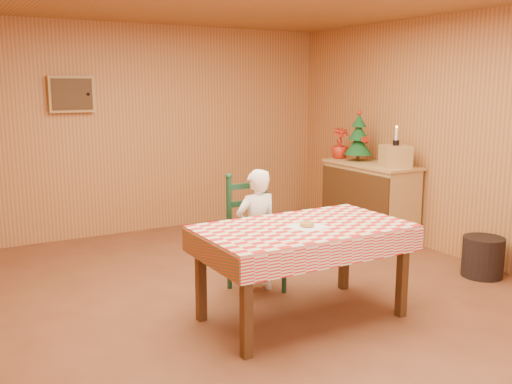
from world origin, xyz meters
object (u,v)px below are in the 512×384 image
at_px(seated_child, 257,231).
at_px(dining_table, 303,236).
at_px(crate, 395,156).
at_px(shelf_unit, 369,201).
at_px(ladder_chair, 253,236).
at_px(christmas_tree, 359,138).
at_px(storage_bin, 483,257).

bearing_deg(seated_child, dining_table, 90.00).
xyz_separation_m(dining_table, crate, (2.11, 1.21, 0.37)).
distance_m(dining_table, crate, 2.46).
bearing_deg(shelf_unit, crate, -88.77).
xyz_separation_m(ladder_chair, shelf_unit, (2.10, 0.83, -0.04)).
distance_m(ladder_chair, shelf_unit, 2.26).
distance_m(dining_table, christmas_tree, 2.86).
bearing_deg(storage_bin, ladder_chair, 158.56).
bearing_deg(storage_bin, dining_table, 178.79).
distance_m(ladder_chair, christmas_tree, 2.47).
height_order(dining_table, shelf_unit, shelf_unit).
xyz_separation_m(christmas_tree, storage_bin, (0.01, -1.91, -1.01)).
bearing_deg(ladder_chair, seated_child, -90.00).
relative_size(dining_table, christmas_tree, 2.67).
height_order(ladder_chair, shelf_unit, ladder_chair).
bearing_deg(storage_bin, seated_child, 159.91).
bearing_deg(ladder_chair, crate, 11.40).
relative_size(dining_table, storage_bin, 4.19).
height_order(ladder_chair, seated_child, seated_child).
distance_m(shelf_unit, crate, 0.71).
xyz_separation_m(seated_child, christmas_tree, (2.11, 1.13, 0.65)).
bearing_deg(storage_bin, christmas_tree, 90.20).
bearing_deg(seated_child, ladder_chair, -90.00).
relative_size(ladder_chair, seated_child, 0.96).
bearing_deg(shelf_unit, ladder_chair, -158.56).
distance_m(seated_child, storage_bin, 2.28).
xyz_separation_m(dining_table, ladder_chair, (0.00, 0.79, -0.18)).
relative_size(seated_child, crate, 3.75).
xyz_separation_m(dining_table, christmas_tree, (2.11, 1.86, 0.52)).
distance_m(seated_child, crate, 2.22).
relative_size(ladder_chair, shelf_unit, 0.87).
xyz_separation_m(shelf_unit, crate, (0.01, -0.40, 0.59)).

